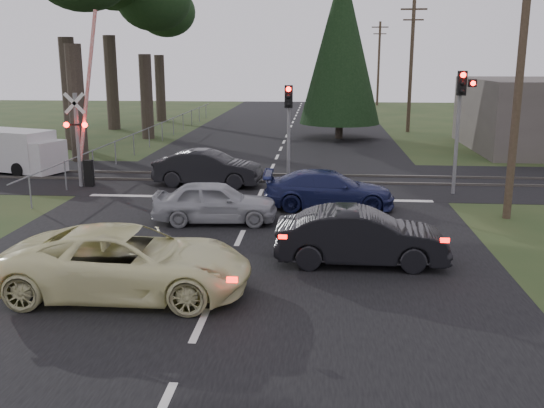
# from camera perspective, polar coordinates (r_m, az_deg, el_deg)

# --- Properties ---
(ground) EXTENTS (120.00, 120.00, 0.00)m
(ground) POSITION_cam_1_polar(r_m,az_deg,el_deg) (15.05, -4.54, -6.52)
(ground) COLOR #25391A
(ground) RESTS_ON ground
(road) EXTENTS (14.00, 100.00, 0.01)m
(road) POSITION_cam_1_polar(r_m,az_deg,el_deg) (24.61, -0.88, 1.49)
(road) COLOR black
(road) RESTS_ON ground
(rail_corridor) EXTENTS (120.00, 8.00, 0.01)m
(rail_corridor) POSITION_cam_1_polar(r_m,az_deg,el_deg) (26.56, -0.47, 2.40)
(rail_corridor) COLOR black
(rail_corridor) RESTS_ON ground
(stop_line) EXTENTS (13.00, 0.35, 0.00)m
(stop_line) POSITION_cam_1_polar(r_m,az_deg,el_deg) (22.86, -1.31, 0.56)
(stop_line) COLOR silver
(stop_line) RESTS_ON ground
(rail_near) EXTENTS (120.00, 0.12, 0.10)m
(rail_near) POSITION_cam_1_polar(r_m,az_deg,el_deg) (25.77, -0.62, 2.15)
(rail_near) COLOR #59544C
(rail_near) RESTS_ON ground
(rail_far) EXTENTS (120.00, 0.12, 0.10)m
(rail_far) POSITION_cam_1_polar(r_m,az_deg,el_deg) (27.33, -0.32, 2.81)
(rail_far) COLOR #59544C
(rail_far) RESTS_ON ground
(crossing_signal) EXTENTS (1.62, 0.38, 6.96)m
(crossing_signal) POSITION_cam_1_polar(r_m,az_deg,el_deg) (25.79, -17.35, 6.06)
(crossing_signal) COLOR slate
(crossing_signal) RESTS_ON ground
(traffic_signal_right) EXTENTS (0.68, 0.48, 4.70)m
(traffic_signal_right) POSITION_cam_1_polar(r_m,az_deg,el_deg) (24.07, 17.36, 8.58)
(traffic_signal_right) COLOR slate
(traffic_signal_right) RESTS_ON ground
(traffic_signal_center) EXTENTS (0.32, 0.48, 4.10)m
(traffic_signal_center) POSITION_cam_1_polar(r_m,az_deg,el_deg) (24.77, 1.58, 8.13)
(traffic_signal_center) COLOR slate
(traffic_signal_center) RESTS_ON ground
(utility_pole_near) EXTENTS (1.80, 0.26, 9.00)m
(utility_pole_near) POSITION_cam_1_polar(r_m,az_deg,el_deg) (20.89, 22.31, 11.40)
(utility_pole_near) COLOR #4C3D2D
(utility_pole_near) RESTS_ON ground
(utility_pole_mid) EXTENTS (1.80, 0.26, 9.00)m
(utility_pole_mid) POSITION_cam_1_polar(r_m,az_deg,el_deg) (44.38, 12.96, 12.70)
(utility_pole_mid) COLOR #4C3D2D
(utility_pole_mid) RESTS_ON ground
(utility_pole_far) EXTENTS (1.80, 0.26, 9.00)m
(utility_pole_far) POSITION_cam_1_polar(r_m,az_deg,el_deg) (69.22, 10.01, 13.03)
(utility_pole_far) COLOR #4C3D2D
(utility_pole_far) RESTS_ON ground
(euc_tree_e) EXTENTS (6.00, 6.00, 13.20)m
(euc_tree_e) POSITION_cam_1_polar(r_m,az_deg,el_deg) (51.87, -10.81, 18.17)
(euc_tree_e) COLOR #473D33
(euc_tree_e) RESTS_ON ground
(conifer_tree) EXTENTS (5.20, 5.20, 11.00)m
(conifer_tree) POSITION_cam_1_polar(r_m,az_deg,el_deg) (39.97, 6.54, 14.70)
(conifer_tree) COLOR #473D33
(conifer_tree) RESTS_ON ground
(fence_left) EXTENTS (0.10, 36.00, 1.20)m
(fence_left) POSITION_cam_1_polar(r_m,az_deg,el_deg) (38.18, -10.84, 5.58)
(fence_left) COLOR slate
(fence_left) RESTS_ON ground
(cream_coupe) EXTENTS (5.49, 2.57, 1.52)m
(cream_coupe) POSITION_cam_1_polar(r_m,az_deg,el_deg) (13.86, -13.38, -5.32)
(cream_coupe) COLOR beige
(cream_coupe) RESTS_ON ground
(dark_hatchback) EXTENTS (4.35, 1.52, 1.43)m
(dark_hatchback) POSITION_cam_1_polar(r_m,az_deg,el_deg) (15.63, 8.36, -3.09)
(dark_hatchback) COLOR black
(dark_hatchback) RESTS_ON ground
(silver_car) EXTENTS (4.06, 1.86, 1.35)m
(silver_car) POSITION_cam_1_polar(r_m,az_deg,el_deg) (19.44, -5.36, 0.18)
(silver_car) COLOR #9C9EA3
(silver_car) RESTS_ON ground
(blue_sedan) EXTENTS (4.61, 1.98, 1.32)m
(blue_sedan) POSITION_cam_1_polar(r_m,az_deg,el_deg) (21.31, 5.36, 1.34)
(blue_sedan) COLOR #191F4C
(blue_sedan) RESTS_ON ground
(dark_car_far) EXTENTS (4.52, 1.86, 1.45)m
(dark_car_far) POSITION_cam_1_polar(r_m,az_deg,el_deg) (25.14, -6.01, 3.35)
(dark_car_far) COLOR black
(dark_car_far) RESTS_ON ground
(white_van) EXTENTS (5.26, 3.30, 1.94)m
(white_van) POSITION_cam_1_polar(r_m,az_deg,el_deg) (30.48, -23.12, 4.62)
(white_van) COLOR silver
(white_van) RESTS_ON ground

